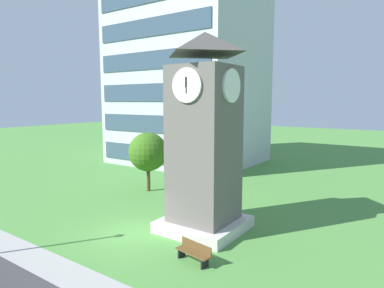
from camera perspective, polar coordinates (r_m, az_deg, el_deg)
The scene contains 6 objects.
ground_plane at distance 19.14m, azimuth -10.54°, elevation -14.69°, with size 160.00×160.00×0.00m, color #4C893D.
kerb_strip at distance 16.55m, azimuth -22.52°, elevation -18.80°, with size 120.00×1.60×0.01m, color #9E9E99.
office_building at distance 39.65m, azimuth -0.61°, elevation 10.89°, with size 15.38×12.99×19.20m.
clock_tower at distance 18.15m, azimuth 2.11°, elevation -0.08°, with size 4.21×4.21×10.71m.
park_bench at distance 15.66m, azimuth 0.32°, elevation -17.91°, with size 1.86×0.79×0.88m.
tree_by_building at distance 26.64m, azimuth -7.50°, elevation -1.35°, with size 3.08×3.08×4.70m.
Camera 1 is at (12.73, -12.39, 7.14)m, focal length 31.33 mm.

